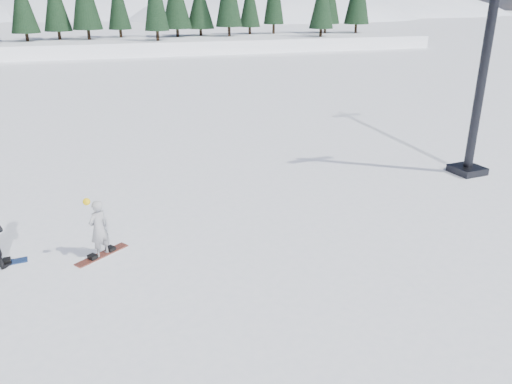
# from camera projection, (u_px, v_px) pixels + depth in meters

# --- Properties ---
(ground) EXTENTS (420.00, 420.00, 0.00)m
(ground) POSITION_uv_depth(u_px,v_px,m) (41.00, 290.00, 11.39)
(ground) COLOR white
(ground) RESTS_ON ground
(alpine_backdrop) EXTENTS (412.50, 227.00, 53.20)m
(alpine_backdrop) POSITION_uv_depth(u_px,v_px,m) (50.00, 58.00, 180.63)
(alpine_backdrop) COLOR white
(alpine_backdrop) RESTS_ON ground
(lift_tower) EXTENTS (1.98, 1.17, 7.17)m
(lift_tower) POSITION_uv_depth(u_px,v_px,m) (479.00, 96.00, 17.93)
(lift_tower) COLOR black
(lift_tower) RESTS_ON ground
(snowboarder_woman) EXTENTS (0.66, 0.63, 1.67)m
(snowboarder_woman) POSITION_uv_depth(u_px,v_px,m) (98.00, 228.00, 12.64)
(snowboarder_woman) COLOR #A5A5AA
(snowboarder_woman) RESTS_ON ground
(snowboard_woman) EXTENTS (1.39, 1.09, 0.03)m
(snowboard_woman) POSITION_uv_depth(u_px,v_px,m) (102.00, 255.00, 12.92)
(snowboard_woman) COLOR maroon
(snowboard_woman) RESTS_ON ground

